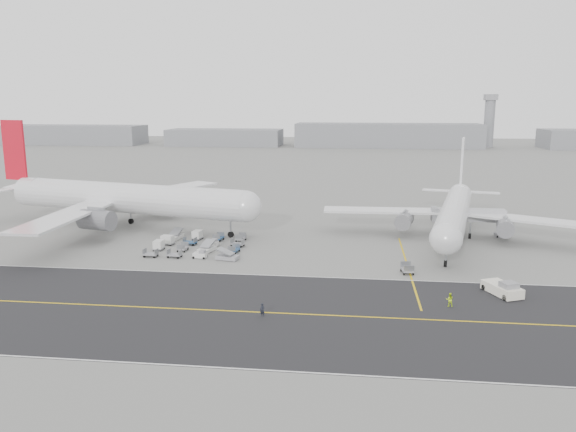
# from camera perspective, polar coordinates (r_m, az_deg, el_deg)

# --- Properties ---
(ground) EXTENTS (700.00, 700.00, 0.00)m
(ground) POSITION_cam_1_polar(r_m,az_deg,el_deg) (92.53, -6.54, -5.44)
(ground) COLOR gray
(ground) RESTS_ON ground
(taxiway) EXTENTS (220.00, 59.00, 0.03)m
(taxiway) POSITION_cam_1_polar(r_m,az_deg,el_deg) (74.87, -5.94, -9.57)
(taxiway) COLOR #252527
(taxiway) RESTS_ON ground
(horizon_buildings) EXTENTS (520.00, 28.00, 28.00)m
(horizon_buildings) POSITION_cam_1_polar(r_m,az_deg,el_deg) (347.21, 8.36, 6.98)
(horizon_buildings) COLOR gray
(horizon_buildings) RESTS_ON ground
(control_tower) EXTENTS (7.00, 7.00, 31.25)m
(control_tower) POSITION_cam_1_polar(r_m,az_deg,el_deg) (360.02, 19.76, 9.18)
(control_tower) COLOR gray
(control_tower) RESTS_ON ground
(airliner_a) EXTENTS (65.09, 63.64, 22.83)m
(airliner_a) POSITION_cam_1_polar(r_m,az_deg,el_deg) (126.25, -16.66, 1.79)
(airliner_a) COLOR silver
(airliner_a) RESTS_ON ground
(airliner_b) EXTENTS (52.22, 53.36, 18.67)m
(airliner_b) POSITION_cam_1_polar(r_m,az_deg,el_deg) (116.77, 16.57, 0.44)
(airliner_b) COLOR silver
(airliner_b) RESTS_ON ground
(pushback_tug) EXTENTS (5.08, 7.81, 2.26)m
(pushback_tug) POSITION_cam_1_polar(r_m,az_deg,el_deg) (85.62, 20.99, -6.91)
(pushback_tug) COLOR white
(pushback_tug) RESTS_ON ground
(jet_bridge) EXTENTS (15.31, 3.05, 5.79)m
(jet_bridge) POSITION_cam_1_polar(r_m,az_deg,el_deg) (119.63, 17.96, -0.04)
(jet_bridge) COLOR gray
(jet_bridge) RESTS_ON ground
(gse_cluster) EXTENTS (23.68, 23.01, 1.91)m
(gse_cluster) POSITION_cam_1_polar(r_m,az_deg,el_deg) (106.26, -9.05, -3.27)
(gse_cluster) COLOR #98989D
(gse_cluster) RESTS_ON ground
(stray_dolly) EXTENTS (2.03, 2.92, 1.67)m
(stray_dolly) POSITION_cam_1_polar(r_m,az_deg,el_deg) (92.06, 12.00, -5.71)
(stray_dolly) COLOR silver
(stray_dolly) RESTS_ON ground
(ground_crew_a) EXTENTS (0.75, 0.62, 1.78)m
(ground_crew_a) POSITION_cam_1_polar(r_m,az_deg,el_deg) (72.38, -2.62, -9.53)
(ground_crew_a) COLOR black
(ground_crew_a) RESTS_ON ground
(ground_crew_b) EXTENTS (0.94, 0.74, 1.91)m
(ground_crew_b) POSITION_cam_1_polar(r_m,az_deg,el_deg) (78.75, 16.09, -8.16)
(ground_crew_b) COLOR #C2E71B
(ground_crew_b) RESTS_ON ground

